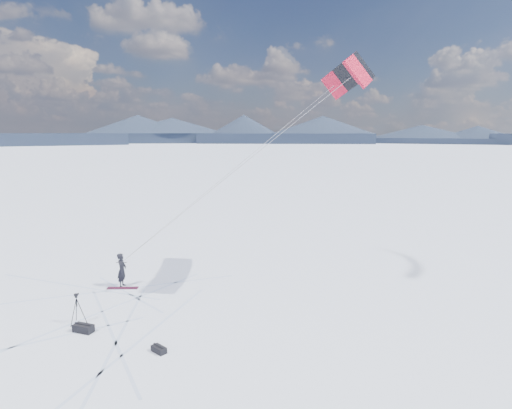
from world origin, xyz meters
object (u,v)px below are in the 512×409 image
(tripod, at_px, (77,304))
(gear_bag_a, at_px, (83,328))
(snowboard, at_px, (123,288))
(gear_bag_b, at_px, (159,349))
(snowkiter, at_px, (123,286))

(tripod, distance_m, gear_bag_a, 1.17)
(tripod, relative_size, gear_bag_a, 1.59)
(snowboard, height_order, tripod, tripod)
(snowboard, relative_size, gear_bag_a, 1.88)
(snowboard, bearing_deg, tripod, -99.89)
(snowboard, bearing_deg, gear_bag_b, -64.43)
(snowboard, height_order, gear_bag_b, gear_bag_b)
(snowkiter, height_order, gear_bag_a, snowkiter)
(gear_bag_b, bearing_deg, snowkiter, 158.32)
(tripod, bearing_deg, snowboard, 78.26)
(snowkiter, xyz_separation_m, gear_bag_a, (1.57, -4.94, 0.16))
(gear_bag_a, bearing_deg, snowboard, 108.72)
(snowkiter, relative_size, snowboard, 1.14)
(snowkiter, height_order, tripod, tripod)
(snowboard, xyz_separation_m, gear_bag_a, (1.40, -4.69, 0.14))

